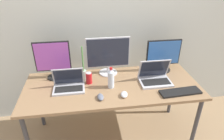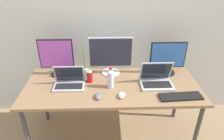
{
  "view_description": "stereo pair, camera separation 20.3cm",
  "coord_description": "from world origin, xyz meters",
  "views": [
    {
      "loc": [
        -0.26,
        -1.77,
        1.89
      ],
      "look_at": [
        0.0,
        0.0,
        0.92
      ],
      "focal_mm": 32.0,
      "sensor_mm": 36.0,
      "label": 1
    },
    {
      "loc": [
        -0.06,
        -1.79,
        1.89
      ],
      "look_at": [
        0.0,
        0.0,
        0.92
      ],
      "focal_mm": 32.0,
      "sensor_mm": 36.0,
      "label": 2
    }
  ],
  "objects": [
    {
      "name": "water_bottle",
      "position": [
        -0.02,
        -0.04,
        0.84
      ],
      "size": [
        0.07,
        0.07,
        0.23
      ],
      "color": "silver",
      "rests_on": "work_desk"
    },
    {
      "name": "soda_can_near_keyboard",
      "position": [
        -0.24,
        0.07,
        0.8
      ],
      "size": [
        0.07,
        0.07,
        0.13
      ],
      "color": "red",
      "rests_on": "work_desk"
    },
    {
      "name": "ground_plane",
      "position": [
        0.0,
        0.0,
        0.0
      ],
      "size": [
        16.0,
        16.0,
        0.0
      ],
      "primitive_type": "plane",
      "color": "#9E7F5B"
    },
    {
      "name": "monitor_right",
      "position": [
        0.64,
        0.25,
        0.93
      ],
      "size": [
        0.4,
        0.21,
        0.38
      ],
      "color": "black",
      "rests_on": "work_desk"
    },
    {
      "name": "keyboard_main",
      "position": [
        0.65,
        -0.24,
        0.75
      ],
      "size": [
        0.42,
        0.15,
        0.02
      ],
      "primitive_type": "cube",
      "rotation": [
        0.0,
        0.0,
        0.06
      ],
      "color": "black",
      "rests_on": "work_desk"
    },
    {
      "name": "laptop_secondary",
      "position": [
        0.47,
        0.0,
        0.8
      ],
      "size": [
        0.34,
        0.24,
        0.25
      ],
      "color": "silver",
      "rests_on": "work_desk"
    },
    {
      "name": "laptop_silver",
      "position": [
        -0.45,
        -0.0,
        0.79
      ],
      "size": [
        0.32,
        0.21,
        0.22
      ],
      "color": "#B7B7BC",
      "rests_on": "work_desk"
    },
    {
      "name": "work_desk",
      "position": [
        0.0,
        0.0,
        0.68
      ],
      "size": [
        1.84,
        0.76,
        0.74
      ],
      "color": "#424247",
      "rests_on": "ground"
    },
    {
      "name": "monitor_center",
      "position": [
        -0.01,
        0.26,
        0.97
      ],
      "size": [
        0.49,
        0.21,
        0.44
      ],
      "color": "silver",
      "rests_on": "work_desk"
    },
    {
      "name": "wall_back",
      "position": [
        0.0,
        0.59,
        1.3
      ],
      "size": [
        7.0,
        0.08,
        2.6
      ],
      "primitive_type": "cube",
      "color": "silver",
      "rests_on": "ground"
    },
    {
      "name": "mouse_by_laptop",
      "position": [
        0.09,
        -0.22,
        0.76
      ],
      "size": [
        0.09,
        0.12,
        0.04
      ],
      "primitive_type": "ellipsoid",
      "rotation": [
        0.0,
        0.0,
        -0.2
      ],
      "color": "silver",
      "rests_on": "work_desk"
    },
    {
      "name": "mouse_by_keyboard",
      "position": [
        -0.14,
        -0.22,
        0.76
      ],
      "size": [
        0.06,
        0.11,
        0.04
      ],
      "primitive_type": "ellipsoid",
      "rotation": [
        0.0,
        0.0,
        0.03
      ],
      "color": "slate",
      "rests_on": "work_desk"
    },
    {
      "name": "bamboo_vase",
      "position": [
        -0.29,
        0.15,
        0.82
      ],
      "size": [
        0.06,
        0.06,
        0.39
      ],
      "color": "#B2D1B7",
      "rests_on": "work_desk"
    },
    {
      "name": "monitor_left",
      "position": [
        -0.61,
        0.25,
        0.97
      ],
      "size": [
        0.38,
        0.18,
        0.43
      ],
      "color": "black",
      "rests_on": "work_desk"
    }
  ]
}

